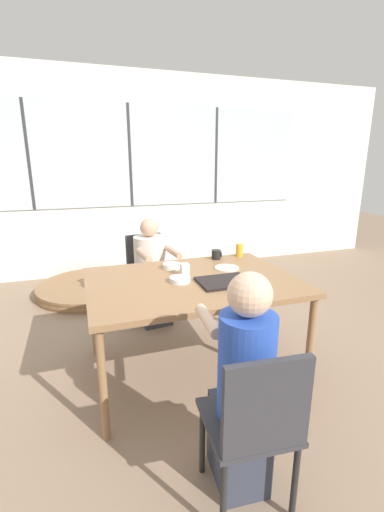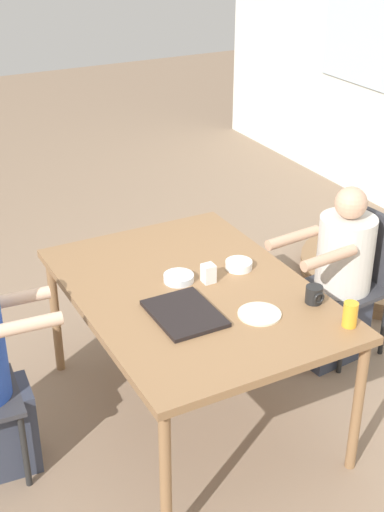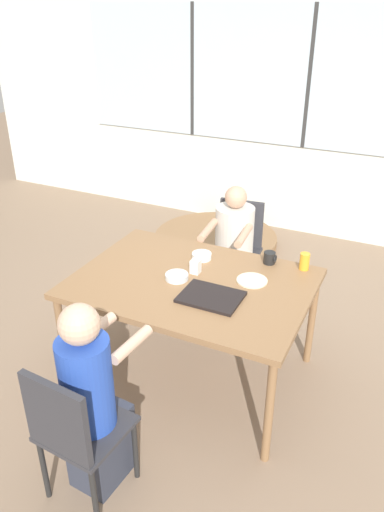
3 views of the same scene
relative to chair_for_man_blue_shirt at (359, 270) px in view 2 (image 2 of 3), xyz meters
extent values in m
plane|color=#8C725B|center=(0.12, -1.16, -0.52)|extent=(16.00, 16.00, 0.00)
cube|color=olive|center=(0.12, -1.16, 0.23)|extent=(1.51, 1.09, 0.04)
cylinder|color=olive|center=(-0.59, -1.66, -0.15)|extent=(0.05, 0.05, 0.73)
cylinder|color=olive|center=(0.82, -1.66, -0.15)|extent=(0.05, 0.05, 0.73)
cylinder|color=olive|center=(-0.59, -0.67, -0.15)|extent=(0.05, 0.05, 0.73)
cylinder|color=olive|center=(0.82, -0.67, -0.15)|extent=(0.05, 0.05, 0.73)
cylinder|color=black|center=(-0.13, -2.05, -0.31)|extent=(0.03, 0.03, 0.42)
cylinder|color=black|center=(0.21, -2.08, -0.31)|extent=(0.03, 0.03, 0.42)
cube|color=#333338|center=(0.01, -0.09, -0.08)|extent=(0.44, 0.44, 0.03)
cube|color=#333338|center=(-0.01, 0.09, 0.14)|extent=(0.38, 0.07, 0.42)
cylinder|color=black|center=(0.20, -0.24, -0.31)|extent=(0.03, 0.03, 0.42)
cylinder|color=black|center=(-0.14, -0.28, -0.31)|extent=(0.03, 0.03, 0.42)
cylinder|color=black|center=(0.16, 0.09, -0.31)|extent=(0.03, 0.03, 0.42)
cylinder|color=black|center=(-0.18, 0.06, -0.31)|extent=(0.03, 0.03, 0.42)
cube|color=#333847|center=(0.04, -2.14, -0.29)|extent=(0.26, 0.34, 0.44)
cylinder|color=#DBB293|center=(-0.07, -1.96, 0.32)|extent=(0.08, 0.30, 0.06)
cylinder|color=#DBB293|center=(0.17, -1.98, 0.32)|extent=(0.08, 0.30, 0.06)
cube|color=#333847|center=(0.02, -0.20, -0.29)|extent=(0.32, 0.41, 0.44)
cylinder|color=beige|center=(0.01, -0.13, 0.15)|extent=(0.32, 0.32, 0.44)
sphere|color=tan|center=(0.01, -0.13, 0.46)|extent=(0.18, 0.18, 0.18)
cylinder|color=tan|center=(0.18, -0.39, 0.26)|extent=(0.09, 0.36, 0.06)
cylinder|color=tan|center=(-0.10, -0.42, 0.26)|extent=(0.09, 0.36, 0.06)
cube|color=black|center=(0.31, -1.31, 0.26)|extent=(0.37, 0.28, 0.02)
cylinder|color=black|center=(0.49, -0.72, 0.29)|extent=(0.08, 0.08, 0.08)
torus|color=black|center=(0.53, -0.72, 0.29)|extent=(0.01, 0.06, 0.06)
cylinder|color=gold|center=(0.73, -0.70, 0.31)|extent=(0.07, 0.07, 0.12)
cube|color=silver|center=(0.09, -1.06, 0.30)|extent=(0.06, 0.06, 0.09)
cylinder|color=white|center=(0.04, -0.85, 0.27)|extent=(0.14, 0.14, 0.04)
cylinder|color=silver|center=(0.02, -1.19, 0.27)|extent=(0.15, 0.15, 0.04)
cylinder|color=beige|center=(0.47, -1.00, 0.26)|extent=(0.20, 0.20, 0.01)
camera|label=1|loc=(-0.64, -3.42, 1.10)|focal=24.00mm
camera|label=2|loc=(2.76, -2.56, 1.99)|focal=50.00mm
camera|label=3|loc=(1.32, -3.68, 1.88)|focal=35.00mm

